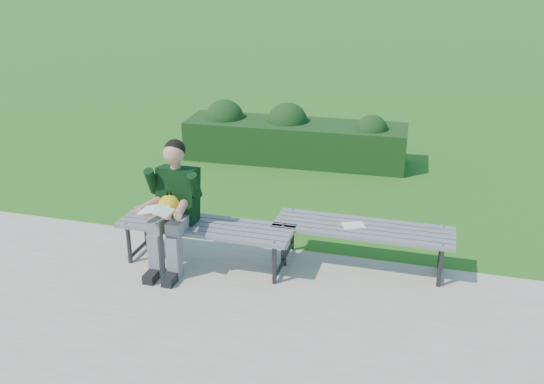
{
  "coord_description": "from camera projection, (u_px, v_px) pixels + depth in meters",
  "views": [
    {
      "loc": [
        1.69,
        -5.73,
        3.07
      ],
      "look_at": [
        0.16,
        -0.31,
        0.79
      ],
      "focal_mm": 40.0,
      "sensor_mm": 36.0,
      "label": 1
    }
  ],
  "objects": [
    {
      "name": "paper_sheet",
      "position": [
        353.0,
        225.0,
        6.1
      ],
      "size": [
        0.27,
        0.24,
        0.01
      ],
      "color": "white",
      "rests_on": "bench_right"
    },
    {
      "name": "bench_left",
      "position": [
        206.0,
        229.0,
        6.15
      ],
      "size": [
        1.8,
        0.5,
        0.46
      ],
      "color": "gray",
      "rests_on": "walkway"
    },
    {
      "name": "seated_boy",
      "position": [
        173.0,
        203.0,
        6.03
      ],
      "size": [
        0.56,
        0.76,
        1.31
      ],
      "color": "slate",
      "rests_on": "walkway"
    },
    {
      "name": "walkway",
      "position": [
        208.0,
        337.0,
        5.13
      ],
      "size": [
        30.0,
        3.5,
        0.02
      ],
      "color": "beige",
      "rests_on": "ground"
    },
    {
      "name": "bench_right",
      "position": [
        363.0,
        232.0,
        6.1
      ],
      "size": [
        1.8,
        0.5,
        0.46
      ],
      "color": "gray",
      "rests_on": "walkway"
    },
    {
      "name": "hedge",
      "position": [
        290.0,
        137.0,
        9.31
      ],
      "size": [
        3.4,
        0.98,
        0.88
      ],
      "color": "#133A13",
      "rests_on": "ground"
    },
    {
      "name": "ground",
      "position": [
        266.0,
        247.0,
        6.69
      ],
      "size": [
        80.0,
        80.0,
        0.0
      ],
      "color": "#3B7925",
      "rests_on": "ground"
    }
  ]
}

